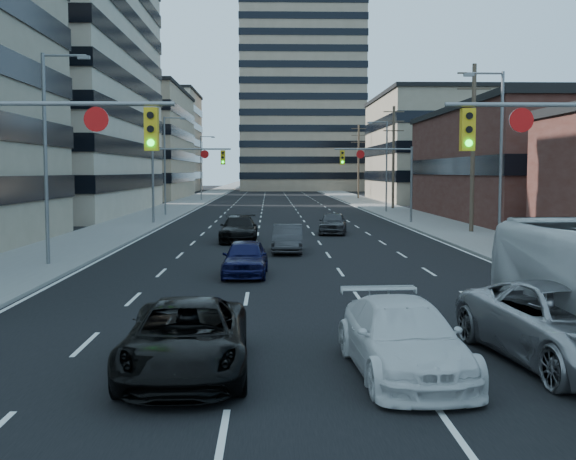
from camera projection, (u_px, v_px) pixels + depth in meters
The scene contains 28 objects.
ground at pixel (339, 436), 11.11m from camera, with size 400.00×400.00×0.00m, color black.
road_surface at pixel (274, 192), 140.64m from camera, with size 18.00×300.00×0.02m, color black.
sidewalk_left at pixel (215, 192), 140.33m from camera, with size 5.00×300.00×0.15m, color slate.
sidewalk_right at pixel (333, 192), 140.94m from camera, with size 5.00×300.00×0.15m, color slate.
office_left_far at pixel (118, 146), 109.46m from camera, with size 20.00×30.00×16.00m, color gray.
storefront_right_mid at pixel (564, 166), 61.20m from camera, with size 20.00×30.00×9.00m, color #472119.
office_right_far at pixel (459, 150), 98.89m from camera, with size 22.00×28.00×14.00m, color gray.
apartment_tower at pixel (301, 58), 158.38m from camera, with size 26.00×26.00×58.00m, color gray.
bg_block_left at pixel (139, 143), 149.05m from camera, with size 24.00×24.00×20.00m, color #ADA089.
bg_block_right at pixel (438, 162), 141.00m from camera, with size 22.00×22.00×12.00m, color gray.
signal_near_left at pixel (21, 161), 18.53m from camera, with size 6.59×0.33×6.00m.
signal_far_left at pixel (183, 169), 55.39m from camera, with size 6.09×0.33×6.00m.
signal_far_right at pixel (382, 169), 55.80m from camera, with size 6.09×0.33×6.00m.
utility_pole_block at pixel (473, 145), 46.84m from camera, with size 2.20×0.28×11.00m.
utility_pole_midblock at pixel (393, 155), 76.73m from camera, with size 2.20×0.28×11.00m.
utility_pole_distant at pixel (358, 160), 106.62m from camera, with size 2.20×0.28×11.00m.
streetlight_left_near at pixel (49, 148), 30.36m from camera, with size 2.03×0.22×9.00m.
streetlight_left_mid at pixel (167, 161), 65.23m from camera, with size 2.03×0.22×9.00m.
streetlight_left_far at pixel (202, 164), 100.10m from camera, with size 2.03×0.22×9.00m.
streetlight_right_near at pixel (498, 152), 35.89m from camera, with size 2.03×0.22×9.00m.
streetlight_right_far at pixel (385, 162), 70.76m from camera, with size 2.03×0.22×9.00m.
black_pickup at pixel (186, 339), 14.41m from camera, with size 2.43×5.26×1.46m, color black.
white_van at pixel (403, 339), 14.39m from camera, with size 2.06×5.07×1.47m, color silver.
silver_suv at pixel (569, 325), 15.07m from camera, with size 2.83×6.14×1.71m, color #9D9DA1.
sedan_blue at pixel (245, 258), 28.06m from camera, with size 1.69×4.19×1.43m, color #0E0F38.
sedan_grey_center at pixel (287, 239), 36.23m from camera, with size 1.48×4.26×1.40m, color #302F32.
sedan_black_far at pixel (239, 229), 41.66m from camera, with size 2.10×5.16×1.50m, color black.
sedan_grey_right at pixel (333, 223), 46.97m from camera, with size 1.72×4.28×1.46m, color #3A393C.
Camera 1 is at (-1.08, -10.79, 4.06)m, focal length 45.00 mm.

